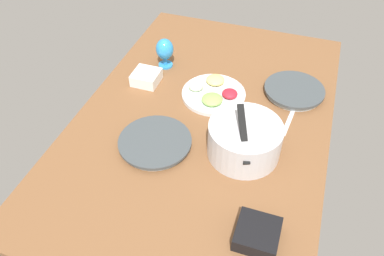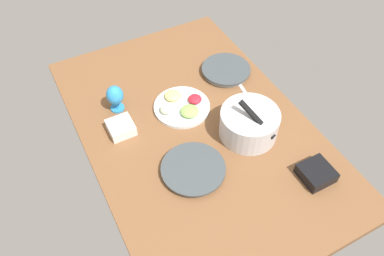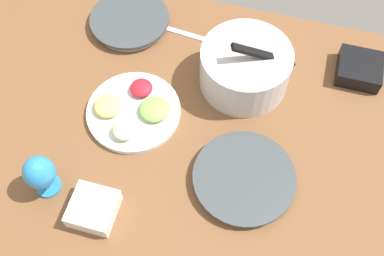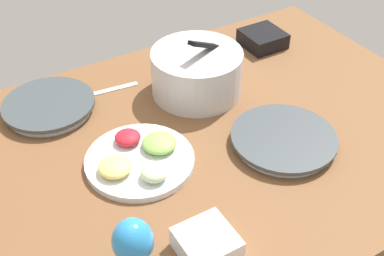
{
  "view_description": "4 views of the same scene",
  "coord_description": "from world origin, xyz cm",
  "px_view_note": "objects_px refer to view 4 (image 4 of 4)",
  "views": [
    {
      "loc": [
        116.68,
        34.1,
        110.12
      ],
      "look_at": [
        11.59,
        -1.45,
        3.16
      ],
      "focal_mm": 36.11,
      "sensor_mm": 36.0,
      "label": 1
    },
    {
      "loc": [
        107.14,
        -58.16,
        141.66
      ],
      "look_at": [
        2.15,
        -2.91,
        3.16
      ],
      "focal_mm": 35.88,
      "sensor_mm": 36.0,
      "label": 2
    },
    {
      "loc": [
        22.09,
        -66.27,
        118.58
      ],
      "look_at": [
        4.49,
        -2.12,
        3.16
      ],
      "focal_mm": 42.83,
      "sensor_mm": 36.0,
      "label": 3
    },
    {
      "loc": [
        -51.07,
        -88.86,
        89.44
      ],
      "look_at": [
        2.66,
        2.23,
        3.16
      ],
      "focal_mm": 46.77,
      "sensor_mm": 36.0,
      "label": 4
    }
  ],
  "objects_px": {
    "dinner_plate_right": "(283,140)",
    "square_bowl_white": "(207,243)",
    "mixing_bowl": "(197,71)",
    "fruit_platter": "(139,158)",
    "dinner_plate_left": "(49,106)",
    "hurricane_glass_blue": "(133,243)",
    "square_bowl_black": "(263,38)"
  },
  "relations": [
    {
      "from": "mixing_bowl",
      "to": "dinner_plate_right",
      "type": "bearing_deg",
      "value": -77.57
    },
    {
      "from": "dinner_plate_left",
      "to": "square_bowl_white",
      "type": "height_order",
      "value": "square_bowl_white"
    },
    {
      "from": "dinner_plate_right",
      "to": "square_bowl_black",
      "type": "xyz_separation_m",
      "value": [
        0.27,
        0.46,
        0.01
      ]
    },
    {
      "from": "dinner_plate_left",
      "to": "fruit_platter",
      "type": "height_order",
      "value": "fruit_platter"
    },
    {
      "from": "mixing_bowl",
      "to": "fruit_platter",
      "type": "height_order",
      "value": "mixing_bowl"
    },
    {
      "from": "fruit_platter",
      "to": "hurricane_glass_blue",
      "type": "relative_size",
      "value": 1.94
    },
    {
      "from": "fruit_platter",
      "to": "dinner_plate_right",
      "type": "bearing_deg",
      "value": -19.62
    },
    {
      "from": "square_bowl_white",
      "to": "dinner_plate_right",
      "type": "bearing_deg",
      "value": 28.16
    },
    {
      "from": "mixing_bowl",
      "to": "fruit_platter",
      "type": "distance_m",
      "value": 0.36
    },
    {
      "from": "dinner_plate_left",
      "to": "mixing_bowl",
      "type": "relative_size",
      "value": 0.95
    },
    {
      "from": "mixing_bowl",
      "to": "square_bowl_white",
      "type": "bearing_deg",
      "value": -118.95
    },
    {
      "from": "dinner_plate_right",
      "to": "mixing_bowl",
      "type": "height_order",
      "value": "mixing_bowl"
    },
    {
      "from": "fruit_platter",
      "to": "square_bowl_white",
      "type": "distance_m",
      "value": 0.33
    },
    {
      "from": "dinner_plate_right",
      "to": "square_bowl_black",
      "type": "bearing_deg",
      "value": 59.31
    },
    {
      "from": "mixing_bowl",
      "to": "fruit_platter",
      "type": "bearing_deg",
      "value": -145.46
    },
    {
      "from": "hurricane_glass_blue",
      "to": "square_bowl_black",
      "type": "distance_m",
      "value": 1.01
    },
    {
      "from": "dinner_plate_left",
      "to": "fruit_platter",
      "type": "xyz_separation_m",
      "value": [
        0.13,
        -0.34,
        0.0
      ]
    },
    {
      "from": "dinner_plate_right",
      "to": "square_bowl_white",
      "type": "relative_size",
      "value": 2.42
    },
    {
      "from": "square_bowl_white",
      "to": "square_bowl_black",
      "type": "distance_m",
      "value": 0.92
    },
    {
      "from": "square_bowl_white",
      "to": "square_bowl_black",
      "type": "bearing_deg",
      "value": 45.72
    },
    {
      "from": "dinner_plate_right",
      "to": "fruit_platter",
      "type": "height_order",
      "value": "fruit_platter"
    },
    {
      "from": "square_bowl_white",
      "to": "dinner_plate_left",
      "type": "bearing_deg",
      "value": 101.2
    },
    {
      "from": "dinner_plate_left",
      "to": "dinner_plate_right",
      "type": "relative_size",
      "value": 0.94
    },
    {
      "from": "hurricane_glass_blue",
      "to": "square_bowl_black",
      "type": "height_order",
      "value": "hurricane_glass_blue"
    },
    {
      "from": "fruit_platter",
      "to": "square_bowl_white",
      "type": "bearing_deg",
      "value": -89.8
    },
    {
      "from": "mixing_bowl",
      "to": "square_bowl_white",
      "type": "xyz_separation_m",
      "value": [
        -0.29,
        -0.53,
        -0.04
      ]
    },
    {
      "from": "fruit_platter",
      "to": "mixing_bowl",
      "type": "bearing_deg",
      "value": 34.54
    },
    {
      "from": "dinner_plate_left",
      "to": "dinner_plate_right",
      "type": "bearing_deg",
      "value": -43.21
    },
    {
      "from": "dinner_plate_right",
      "to": "square_bowl_black",
      "type": "distance_m",
      "value": 0.54
    },
    {
      "from": "dinner_plate_left",
      "to": "square_bowl_black",
      "type": "bearing_deg",
      "value": -0.66
    },
    {
      "from": "mixing_bowl",
      "to": "square_bowl_black",
      "type": "distance_m",
      "value": 0.37
    },
    {
      "from": "mixing_bowl",
      "to": "hurricane_glass_blue",
      "type": "height_order",
      "value": "mixing_bowl"
    }
  ]
}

